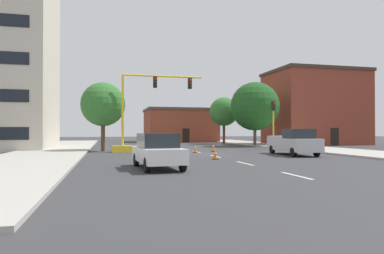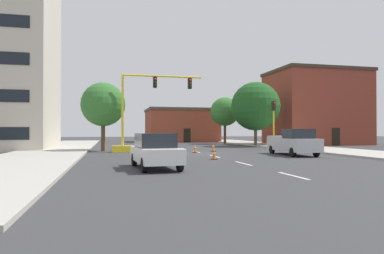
% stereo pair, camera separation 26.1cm
% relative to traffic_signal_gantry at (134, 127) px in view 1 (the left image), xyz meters
% --- Properties ---
extents(ground_plane, '(160.00, 160.00, 0.00)m').
position_rel_traffic_signal_gantry_xyz_m(ground_plane, '(5.39, -3.68, -2.18)').
color(ground_plane, '#38383A').
extents(sidewalk_left, '(6.00, 56.00, 0.14)m').
position_rel_traffic_signal_gantry_xyz_m(sidewalk_left, '(-6.90, 4.32, -2.11)').
color(sidewalk_left, '#B2ADA3').
rests_on(sidewalk_left, ground_plane).
extents(sidewalk_right, '(6.00, 56.00, 0.14)m').
position_rel_traffic_signal_gantry_xyz_m(sidewalk_right, '(17.67, 4.32, -2.11)').
color(sidewalk_right, '#B2ADA3').
rests_on(sidewalk_right, ground_plane).
extents(lane_stripe_seg_0, '(0.16, 2.40, 0.01)m').
position_rel_traffic_signal_gantry_xyz_m(lane_stripe_seg_0, '(5.39, -17.68, -2.17)').
color(lane_stripe_seg_0, silver).
rests_on(lane_stripe_seg_0, ground_plane).
extents(lane_stripe_seg_1, '(0.16, 2.40, 0.01)m').
position_rel_traffic_signal_gantry_xyz_m(lane_stripe_seg_1, '(5.39, -12.18, -2.17)').
color(lane_stripe_seg_1, silver).
rests_on(lane_stripe_seg_1, ground_plane).
extents(lane_stripe_seg_2, '(0.16, 2.40, 0.01)m').
position_rel_traffic_signal_gantry_xyz_m(lane_stripe_seg_2, '(5.39, -6.68, -2.17)').
color(lane_stripe_seg_2, silver).
rests_on(lane_stripe_seg_2, ground_plane).
extents(lane_stripe_seg_3, '(0.16, 2.40, 0.01)m').
position_rel_traffic_signal_gantry_xyz_m(lane_stripe_seg_3, '(5.39, -1.18, -2.17)').
color(lane_stripe_seg_3, silver).
rests_on(lane_stripe_seg_3, ground_plane).
extents(lane_stripe_seg_4, '(0.16, 2.40, 0.01)m').
position_rel_traffic_signal_gantry_xyz_m(lane_stripe_seg_4, '(5.39, 4.32, -2.17)').
color(lane_stripe_seg_4, silver).
rests_on(lane_stripe_seg_4, ground_plane).
extents(lane_stripe_seg_5, '(0.16, 2.40, 0.01)m').
position_rel_traffic_signal_gantry_xyz_m(lane_stripe_seg_5, '(5.39, 9.82, -2.17)').
color(lane_stripe_seg_5, silver).
rests_on(lane_stripe_seg_5, ground_plane).
extents(lane_stripe_seg_6, '(0.16, 2.40, 0.01)m').
position_rel_traffic_signal_gantry_xyz_m(lane_stripe_seg_6, '(5.39, 15.32, -2.17)').
color(lane_stripe_seg_6, silver).
rests_on(lane_stripe_seg_6, ground_plane).
extents(building_brick_center, '(11.54, 9.49, 5.51)m').
position_rel_traffic_signal_gantry_xyz_m(building_brick_center, '(9.63, 26.29, 0.59)').
color(building_brick_center, brown).
rests_on(building_brick_center, ground_plane).
extents(building_row_right, '(12.21, 8.83, 9.97)m').
position_rel_traffic_signal_gantry_xyz_m(building_row_right, '(25.13, 10.92, 2.82)').
color(building_row_right, brown).
rests_on(building_row_right, ground_plane).
extents(traffic_signal_gantry, '(7.99, 1.20, 6.83)m').
position_rel_traffic_signal_gantry_xyz_m(traffic_signal_gantry, '(0.00, 0.00, 0.00)').
color(traffic_signal_gantry, yellow).
rests_on(traffic_signal_gantry, ground_plane).
extents(traffic_light_pole_right, '(0.32, 0.47, 4.80)m').
position_rel_traffic_signal_gantry_xyz_m(traffic_light_pole_right, '(13.75, 0.65, 1.35)').
color(traffic_light_pole_right, yellow).
rests_on(traffic_light_pole_right, ground_plane).
extents(tree_right_far, '(4.05, 4.05, 6.57)m').
position_rel_traffic_signal_gantry_xyz_m(tree_right_far, '(13.69, 15.44, 2.35)').
color(tree_right_far, '#4C3823').
rests_on(tree_right_far, ground_plane).
extents(tree_right_mid, '(5.82, 5.82, 7.69)m').
position_rel_traffic_signal_gantry_xyz_m(tree_right_mid, '(14.90, 7.65, 2.60)').
color(tree_right_mid, brown).
rests_on(tree_right_mid, ground_plane).
extents(tree_left_near, '(3.98, 3.98, 6.25)m').
position_rel_traffic_signal_gantry_xyz_m(tree_left_near, '(-2.64, 1.63, 2.06)').
color(tree_left_near, '#4C3823').
rests_on(tree_left_near, ground_plane).
extents(pickup_truck_silver, '(2.32, 5.51, 1.99)m').
position_rel_traffic_signal_gantry_xyz_m(pickup_truck_silver, '(11.57, -6.87, -1.20)').
color(pickup_truck_silver, '#BCBCC1').
rests_on(pickup_truck_silver, ground_plane).
extents(sedan_white_near_left, '(2.19, 4.63, 1.74)m').
position_rel_traffic_signal_gantry_xyz_m(sedan_white_near_left, '(0.17, -13.61, -1.29)').
color(sedan_white_near_left, white).
rests_on(sedan_white_near_left, ground_plane).
extents(traffic_cone_roadside_a, '(0.36, 0.36, 0.77)m').
position_rel_traffic_signal_gantry_xyz_m(traffic_cone_roadside_a, '(6.89, -1.36, -1.80)').
color(traffic_cone_roadside_a, black).
rests_on(traffic_cone_roadside_a, ground_plane).
extents(traffic_cone_roadside_b, '(0.36, 0.36, 0.62)m').
position_rel_traffic_signal_gantry_xyz_m(traffic_cone_roadside_b, '(4.56, -9.19, -1.87)').
color(traffic_cone_roadside_b, black).
rests_on(traffic_cone_roadside_b, ground_plane).
extents(traffic_cone_roadside_c, '(0.36, 0.36, 0.73)m').
position_rel_traffic_signal_gantry_xyz_m(traffic_cone_roadside_c, '(4.95, -2.46, -1.82)').
color(traffic_cone_roadside_c, black).
rests_on(traffic_cone_roadside_c, ground_plane).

